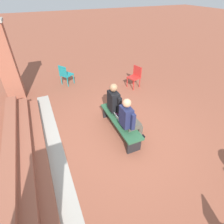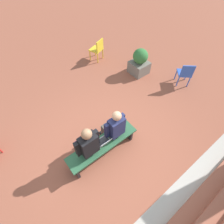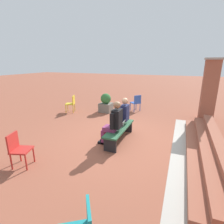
% 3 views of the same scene
% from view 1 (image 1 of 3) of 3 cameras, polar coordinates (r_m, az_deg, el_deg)
% --- Properties ---
extents(ground_plane, '(60.00, 60.00, 0.00)m').
position_cam_1_polar(ground_plane, '(4.95, 2.98, -7.78)').
color(ground_plane, brown).
extents(concrete_strip, '(5.89, 0.40, 0.01)m').
position_cam_1_polar(concrete_strip, '(4.77, -17.95, -12.11)').
color(concrete_strip, '#A8A399').
rests_on(concrete_strip, ground).
extents(brick_steps, '(5.09, 0.90, 0.45)m').
position_cam_1_polar(brick_steps, '(4.73, -27.42, -12.75)').
color(brick_steps, '#93513D').
rests_on(brick_steps, ground).
extents(brick_pillar_right_of_steps, '(0.64, 0.64, 2.62)m').
position_cam_1_polar(brick_pillar_right_of_steps, '(7.05, -31.41, 13.65)').
color(brick_pillar_right_of_steps, '#93513D').
rests_on(brick_pillar_right_of_steps, ground).
extents(bench, '(1.80, 0.44, 0.45)m').
position_cam_1_polar(bench, '(4.84, 2.61, -3.34)').
color(bench, '#285638').
rests_on(bench, ground).
extents(person_student, '(0.54, 0.68, 1.33)m').
position_cam_1_polar(person_student, '(4.38, 5.76, -2.43)').
color(person_student, '#4C473D').
rests_on(person_student, ground).
extents(person_adult, '(0.56, 0.71, 1.37)m').
position_cam_1_polar(person_adult, '(4.89, 1.64, 2.66)').
color(person_adult, '#7F2D5B').
rests_on(person_adult, ground).
extents(laptop, '(0.32, 0.29, 0.21)m').
position_cam_1_polar(laptop, '(4.71, 2.76, -2.32)').
color(laptop, '#9EA0A5').
rests_on(laptop, bench).
extents(plastic_chair_far_right, '(0.58, 0.58, 0.84)m').
position_cam_1_polar(plastic_chair_far_right, '(7.54, -15.05, 11.94)').
color(plastic_chair_far_right, teal).
rests_on(plastic_chair_far_right, ground).
extents(plastic_chair_near_bench_left, '(0.53, 0.53, 0.84)m').
position_cam_1_polar(plastic_chair_near_bench_left, '(7.21, 7.59, 11.72)').
color(plastic_chair_near_bench_left, red).
rests_on(plastic_chair_near_bench_left, ground).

